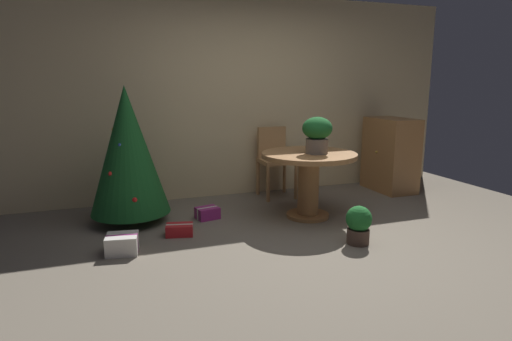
{
  "coord_description": "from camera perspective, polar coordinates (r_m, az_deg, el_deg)",
  "views": [
    {
      "loc": [
        -1.83,
        -3.31,
        1.51
      ],
      "look_at": [
        -0.44,
        0.53,
        0.66
      ],
      "focal_mm": 30.25,
      "sensor_mm": 36.0,
      "label": 1
    }
  ],
  "objects": [
    {
      "name": "gift_box_red",
      "position": [
        4.4,
        -10.08,
        -7.72
      ],
      "size": [
        0.3,
        0.23,
        0.11
      ],
      "color": "red",
      "rests_on": "ground_plane"
    },
    {
      "name": "round_dining_table",
      "position": [
        4.82,
        6.98,
        -0.13
      ],
      "size": [
        1.05,
        1.05,
        0.73
      ],
      "color": "#9E6B3D",
      "rests_on": "ground_plane"
    },
    {
      "name": "back_wall_panel",
      "position": [
        5.81,
        -1.52,
        9.66
      ],
      "size": [
        6.0,
        0.1,
        2.6
      ],
      "primitive_type": "cube",
      "color": "beige",
      "rests_on": "ground_plane"
    },
    {
      "name": "gift_box_purple",
      "position": [
        4.87,
        -6.44,
        -5.61
      ],
      "size": [
        0.27,
        0.23,
        0.13
      ],
      "color": "#9E287A",
      "rests_on": "ground_plane"
    },
    {
      "name": "wooden_cabinet",
      "position": [
        6.3,
        17.35,
        2.02
      ],
      "size": [
        0.48,
        0.75,
        1.01
      ],
      "color": "#9E6B3D",
      "rests_on": "ground_plane"
    },
    {
      "name": "wooden_chair_far",
      "position": [
        5.71,
        2.49,
        1.81
      ],
      "size": [
        0.43,
        0.42,
        0.91
      ],
      "color": "#B27F4C",
      "rests_on": "ground_plane"
    },
    {
      "name": "holiday_tree",
      "position": [
        4.76,
        -16.6,
        2.57
      ],
      "size": [
        0.84,
        0.84,
        1.47
      ],
      "color": "brown",
      "rests_on": "ground_plane"
    },
    {
      "name": "potted_plant",
      "position": [
        4.19,
        13.42,
        -6.91
      ],
      "size": [
        0.24,
        0.24,
        0.37
      ],
      "color": "#4C382D",
      "rests_on": "ground_plane"
    },
    {
      "name": "gift_box_cream",
      "position": [
        4.07,
        -17.28,
        -9.27
      ],
      "size": [
        0.31,
        0.28,
        0.17
      ],
      "color": "silver",
      "rests_on": "ground_plane"
    },
    {
      "name": "flower_vase",
      "position": [
        4.72,
        8.09,
        4.96
      ],
      "size": [
        0.33,
        0.33,
        0.4
      ],
      "color": "#665B51",
      "rests_on": "round_dining_table"
    },
    {
      "name": "ground_plane",
      "position": [
        4.07,
        8.55,
        -10.15
      ],
      "size": [
        6.6,
        6.6,
        0.0
      ],
      "primitive_type": "plane",
      "color": "#756B5B"
    }
  ]
}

